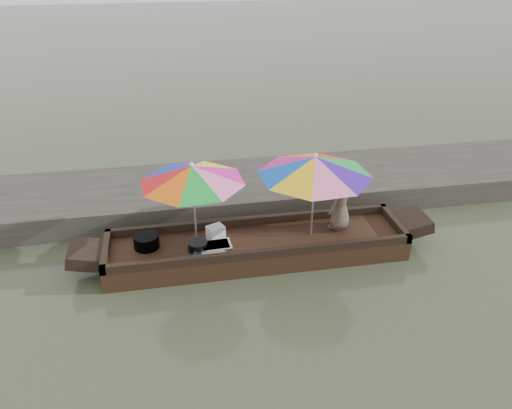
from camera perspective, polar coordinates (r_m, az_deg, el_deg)
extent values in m
plane|color=#3B482C|center=(8.92, 0.12, -5.97)|extent=(80.00, 80.00, 0.00)
cube|color=#2D2B26|center=(10.67, -2.03, 1.71)|extent=(22.00, 2.20, 0.50)
cube|color=black|center=(8.82, 0.12, -5.03)|extent=(5.21, 1.20, 0.35)
cylinder|color=black|center=(8.68, -12.42, -4.13)|extent=(0.43, 0.43, 0.23)
cube|color=silver|center=(8.49, -4.64, -4.83)|extent=(0.54, 0.38, 0.09)
cube|color=silver|center=(8.39, -5.34, -5.46)|extent=(0.59, 0.47, 0.06)
cylinder|color=black|center=(8.48, -6.67, -4.73)|extent=(0.32, 0.32, 0.15)
cube|color=silver|center=(8.71, -4.62, -3.25)|extent=(0.34, 0.31, 0.26)
imported|color=brown|center=(8.94, 9.65, 0.56)|extent=(0.66, 0.64, 1.14)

